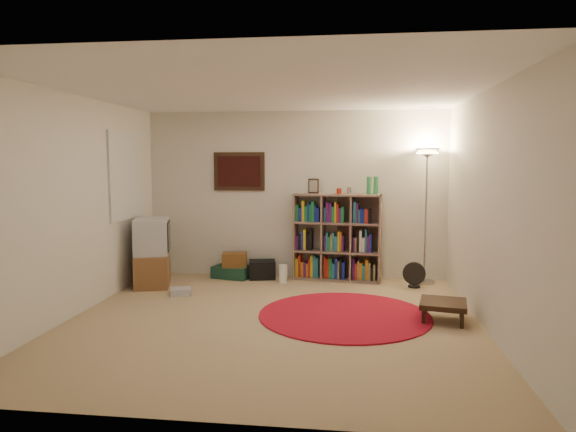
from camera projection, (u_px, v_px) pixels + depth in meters
The scene contains 12 objects.
room at pixel (268, 206), 5.58m from camera, with size 4.54×4.54×2.54m.
bookshelf at pixel (336, 238), 7.58m from camera, with size 1.31×0.52×1.53m.
floor_lamp at pixel (427, 172), 7.27m from camera, with size 0.40×0.40×1.93m.
floor_fan at pixel (414, 275), 7.13m from camera, with size 0.32×0.19×0.36m.
tv_stand at pixel (153, 254), 7.21m from camera, with size 0.62×0.76×0.96m.
dvd_box at pixel (181, 291), 6.75m from camera, with size 0.32×0.30×0.09m.
suitcase at pixel (232, 272), 7.75m from camera, with size 0.62×0.49×0.18m.
wicker_basket at pixel (235, 260), 7.69m from camera, with size 0.40×0.32×0.21m.
duffel_bag at pixel (262, 269), 7.70m from camera, with size 0.44×0.39×0.27m.
paper_towel at pixel (283, 274), 7.45m from camera, with size 0.13×0.13×0.25m.
red_rug at pixel (344, 315), 5.83m from camera, with size 1.96×1.96×0.02m.
side_table at pixel (443, 304), 5.61m from camera, with size 0.57×0.57×0.22m.
Camera 1 is at (0.85, -5.44, 1.74)m, focal length 32.00 mm.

